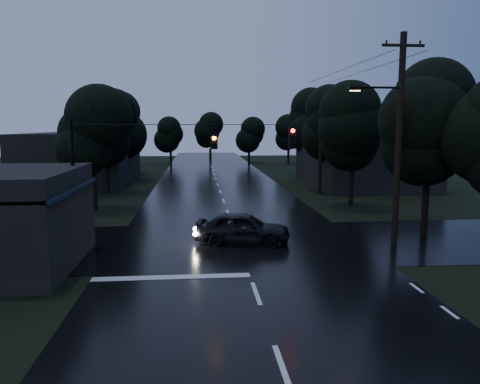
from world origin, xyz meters
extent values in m
plane|color=black|center=(0.00, 0.00, 0.00)|extent=(160.00, 160.00, 0.00)
cube|color=black|center=(0.00, 30.00, 0.00)|extent=(12.00, 120.00, 0.02)
cube|color=black|center=(0.00, 12.00, 0.00)|extent=(60.00, 9.00, 0.02)
cube|color=black|center=(-7.00, 9.00, 3.20)|extent=(0.30, 7.00, 0.15)
cylinder|color=black|center=(-7.20, 6.00, 1.50)|extent=(0.10, 0.10, 3.00)
cylinder|color=black|center=(-7.20, 12.00, 1.50)|extent=(0.10, 0.10, 3.00)
cube|color=#F1C860|center=(-7.05, 7.50, 2.50)|extent=(0.06, 1.60, 0.50)
cube|color=#F1C860|center=(-7.05, 10.20, 2.50)|extent=(0.06, 1.20, 0.50)
cube|color=black|center=(14.00, 34.00, 2.20)|extent=(10.00, 14.00, 4.40)
cube|color=black|center=(-14.00, 40.00, 2.50)|extent=(10.00, 16.00, 5.00)
cylinder|color=black|center=(7.50, 11.00, 5.00)|extent=(0.30, 0.30, 10.00)
cube|color=black|center=(7.50, 11.00, 9.40)|extent=(2.00, 0.12, 0.12)
cylinder|color=black|center=(6.40, 11.00, 7.50)|extent=(2.20, 0.10, 0.10)
cube|color=black|center=(5.30, 11.00, 7.45)|extent=(0.60, 0.25, 0.18)
cube|color=#FFB266|center=(5.30, 11.00, 7.35)|extent=(0.45, 0.18, 0.03)
cylinder|color=black|center=(8.30, 28.00, 3.75)|extent=(0.30, 0.30, 7.50)
cube|color=black|center=(8.30, 28.00, 6.90)|extent=(2.00, 0.12, 0.12)
cylinder|color=black|center=(-7.50, 11.00, 3.00)|extent=(0.18, 0.18, 6.00)
cylinder|color=black|center=(0.00, 11.00, 5.80)|extent=(15.00, 0.03, 0.03)
cube|color=black|center=(-1.20, 11.00, 5.20)|extent=(0.32, 0.25, 1.00)
sphere|color=orange|center=(-1.20, 10.85, 5.20)|extent=(0.18, 0.18, 0.18)
cube|color=black|center=(2.40, 11.00, 5.20)|extent=(0.32, 0.25, 1.00)
sphere|color=#FF0C07|center=(2.40, 10.85, 5.20)|extent=(0.18, 0.18, 0.18)
cylinder|color=black|center=(10.00, 13.00, 1.40)|extent=(0.36, 0.36, 2.80)
sphere|color=black|center=(10.00, 13.00, 4.80)|extent=(4.48, 4.48, 4.48)
sphere|color=black|center=(10.00, 13.00, 6.00)|extent=(4.48, 4.48, 4.48)
sphere|color=black|center=(10.00, 13.00, 7.20)|extent=(4.48, 4.48, 4.48)
cylinder|color=black|center=(-9.00, 22.00, 1.22)|extent=(0.36, 0.36, 2.45)
sphere|color=black|center=(-9.00, 22.00, 4.20)|extent=(3.92, 3.92, 3.92)
sphere|color=black|center=(-9.00, 22.00, 5.25)|extent=(3.92, 3.92, 3.92)
sphere|color=black|center=(-9.00, 22.00, 6.30)|extent=(3.92, 3.92, 3.92)
cylinder|color=black|center=(-9.60, 30.00, 1.31)|extent=(0.36, 0.36, 2.62)
sphere|color=black|center=(-9.60, 30.00, 4.50)|extent=(4.20, 4.20, 4.20)
sphere|color=black|center=(-9.60, 30.00, 5.62)|extent=(4.20, 4.20, 4.20)
sphere|color=black|center=(-9.60, 30.00, 6.75)|extent=(4.20, 4.20, 4.20)
cylinder|color=black|center=(-10.20, 40.00, 1.40)|extent=(0.36, 0.36, 2.80)
sphere|color=black|center=(-10.20, 40.00, 4.80)|extent=(4.48, 4.48, 4.48)
sphere|color=black|center=(-10.20, 40.00, 6.00)|extent=(4.48, 4.48, 4.48)
sphere|color=black|center=(-10.20, 40.00, 7.20)|extent=(4.48, 4.48, 4.48)
cylinder|color=black|center=(9.00, 22.00, 1.31)|extent=(0.36, 0.36, 2.62)
sphere|color=black|center=(9.00, 22.00, 4.50)|extent=(4.20, 4.20, 4.20)
sphere|color=black|center=(9.00, 22.00, 5.62)|extent=(4.20, 4.20, 4.20)
sphere|color=black|center=(9.00, 22.00, 6.75)|extent=(4.20, 4.20, 4.20)
cylinder|color=black|center=(9.60, 30.00, 1.40)|extent=(0.36, 0.36, 2.80)
sphere|color=black|center=(9.60, 30.00, 4.80)|extent=(4.48, 4.48, 4.48)
sphere|color=black|center=(9.60, 30.00, 6.00)|extent=(4.48, 4.48, 4.48)
sphere|color=black|center=(9.60, 30.00, 7.20)|extent=(4.48, 4.48, 4.48)
cylinder|color=black|center=(10.20, 40.00, 1.49)|extent=(0.36, 0.36, 2.97)
sphere|color=black|center=(10.20, 40.00, 5.10)|extent=(4.76, 4.76, 4.76)
sphere|color=black|center=(10.20, 40.00, 6.38)|extent=(4.76, 4.76, 4.76)
sphere|color=black|center=(10.20, 40.00, 7.65)|extent=(4.76, 4.76, 4.76)
imported|color=black|center=(0.22, 12.02, 0.79)|extent=(4.88, 2.67, 1.57)
camera|label=1|loc=(-1.96, -10.35, 5.76)|focal=35.00mm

